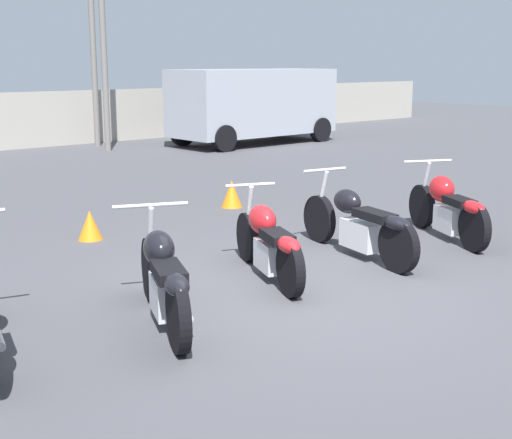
# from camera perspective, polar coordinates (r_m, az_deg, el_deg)

# --- Properties ---
(ground_plane) EXTENTS (60.00, 60.00, 0.00)m
(ground_plane) POSITION_cam_1_polar(r_m,az_deg,el_deg) (7.27, 3.73, -5.93)
(ground_plane) COLOR #424247
(motorcycle_slot_1) EXTENTS (1.02, 1.88, 0.98)m
(motorcycle_slot_1) POSITION_cam_1_polar(r_m,az_deg,el_deg) (6.36, -7.38, -4.73)
(motorcycle_slot_1) COLOR black
(motorcycle_slot_1) RESTS_ON ground_plane
(motorcycle_slot_2) EXTENTS (0.93, 1.85, 0.94)m
(motorcycle_slot_2) POSITION_cam_1_polar(r_m,az_deg,el_deg) (7.65, 1.02, -1.83)
(motorcycle_slot_2) COLOR black
(motorcycle_slot_2) RESTS_ON ground_plane
(motorcycle_slot_3) EXTENTS (0.77, 2.17, 0.98)m
(motorcycle_slot_3) POSITION_cam_1_polar(r_m,az_deg,el_deg) (8.58, 8.26, -0.38)
(motorcycle_slot_3) COLOR black
(motorcycle_slot_3) RESTS_ON ground_plane
(motorcycle_slot_4) EXTENTS (1.08, 1.82, 0.98)m
(motorcycle_slot_4) POSITION_cam_1_polar(r_m,az_deg,el_deg) (9.68, 15.13, 0.90)
(motorcycle_slot_4) COLOR black
(motorcycle_slot_4) RESTS_ON ground_plane
(parked_van) EXTENTS (4.89, 2.11, 2.09)m
(parked_van) POSITION_cam_1_polar(r_m,az_deg,el_deg) (20.46, -0.21, 9.34)
(parked_van) COLOR #999EA8
(parked_van) RESTS_ON ground_plane
(traffic_cone_near) EXTENTS (0.34, 0.34, 0.43)m
(traffic_cone_near) POSITION_cam_1_polar(r_m,az_deg,el_deg) (11.49, -1.96, 2.07)
(traffic_cone_near) COLOR orange
(traffic_cone_near) RESTS_ON ground_plane
(traffic_cone_far) EXTENTS (0.32, 0.32, 0.39)m
(traffic_cone_far) POSITION_cam_1_polar(r_m,az_deg,el_deg) (9.63, -13.14, -0.44)
(traffic_cone_far) COLOR orange
(traffic_cone_far) RESTS_ON ground_plane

